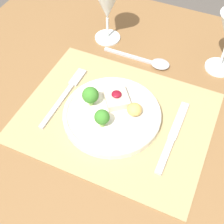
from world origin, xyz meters
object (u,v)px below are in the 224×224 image
fork (67,92)px  knife (171,140)px  spoon (153,62)px  dinner_plate (112,113)px  wine_glass_far (107,5)px

fork → knife: 0.30m
spoon → knife: bearing=-60.7°
dinner_plate → knife: dinner_plate is taller
knife → wine_glass_far: wine_glass_far is taller
fork → wine_glass_far: wine_glass_far is taller
knife → spoon: spoon is taller
spoon → wine_glass_far: 0.21m
fork → spoon: spoon is taller
dinner_plate → spoon: 0.23m
dinner_plate → spoon: bearing=82.8°
knife → spoon: (-0.13, 0.24, 0.00)m
knife → wine_glass_far: size_ratio=1.26×
dinner_plate → spoon: (0.03, 0.23, -0.01)m
knife → wine_glass_far: 0.43m
fork → wine_glass_far: 0.28m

